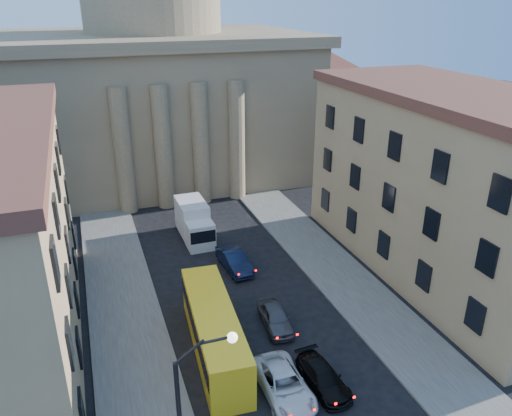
{
  "coord_description": "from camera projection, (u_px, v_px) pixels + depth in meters",
  "views": [
    {
      "loc": [
        -9.72,
        -7.4,
        20.95
      ],
      "look_at": [
        0.21,
        20.33,
        8.42
      ],
      "focal_mm": 35.0,
      "sensor_mm": 36.0,
      "label": 1
    }
  ],
  "objects": [
    {
      "name": "sidewalk_right",
      "position": [
        375.0,
        311.0,
        35.83
      ],
      "size": [
        5.0,
        60.0,
        0.15
      ],
      "primitive_type": "cube",
      "color": "#504E49",
      "rests_on": "ground"
    },
    {
      "name": "car_left_mid",
      "position": [
        284.0,
        384.0,
        28.19
      ],
      "size": [
        2.46,
        5.27,
        1.46
      ],
      "primitive_type": "imported",
      "rotation": [
        0.0,
        0.0,
        -0.01
      ],
      "color": "white",
      "rests_on": "ground"
    },
    {
      "name": "car_right_mid",
      "position": [
        323.0,
        377.0,
        28.82
      ],
      "size": [
        2.11,
        4.54,
        1.28
      ],
      "primitive_type": "imported",
      "rotation": [
        0.0,
        0.0,
        0.07
      ],
      "color": "black",
      "rests_on": "ground"
    },
    {
      "name": "city_bus",
      "position": [
        214.0,
        329.0,
        31.29
      ],
      "size": [
        3.37,
        11.24,
        3.12
      ],
      "rotation": [
        0.0,
        0.0,
        -0.08
      ],
      "color": "yellow",
      "rests_on": "ground"
    },
    {
      "name": "church",
      "position": [
        158.0,
        77.0,
        61.03
      ],
      "size": [
        68.02,
        28.76,
        36.6
      ],
      "color": "#79694A",
      "rests_on": "ground"
    },
    {
      "name": "street_lamp",
      "position": [
        192.0,
        413.0,
        20.33
      ],
      "size": [
        2.62,
        0.44,
        8.83
      ],
      "color": "black",
      "rests_on": "ground"
    },
    {
      "name": "car_right_far",
      "position": [
        275.0,
        317.0,
        34.07
      ],
      "size": [
        2.06,
        4.41,
        1.46
      ],
      "primitive_type": "imported",
      "rotation": [
        0.0,
        0.0,
        -0.08
      ],
      "color": "#49484D",
      "rests_on": "ground"
    },
    {
      "name": "sidewalk_left",
      "position": [
        135.0,
        366.0,
        30.56
      ],
      "size": [
        5.0,
        60.0,
        0.15
      ],
      "primitive_type": "cube",
      "color": "#504E49",
      "rests_on": "ground"
    },
    {
      "name": "building_right",
      "position": [
        450.0,
        184.0,
        39.05
      ],
      "size": [
        11.6,
        26.6,
        14.7
      ],
      "color": "tan",
      "rests_on": "ground"
    },
    {
      "name": "box_truck",
      "position": [
        194.0,
        222.0,
        46.27
      ],
      "size": [
        2.53,
        6.22,
        3.4
      ],
      "rotation": [
        0.0,
        0.0,
        0.01
      ],
      "color": "silver",
      "rests_on": "ground"
    },
    {
      "name": "car_right_distant",
      "position": [
        234.0,
        260.0,
        41.29
      ],
      "size": [
        2.06,
        4.93,
        1.59
      ],
      "primitive_type": "imported",
      "rotation": [
        0.0,
        0.0,
        0.08
      ],
      "color": "black",
      "rests_on": "ground"
    }
  ]
}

